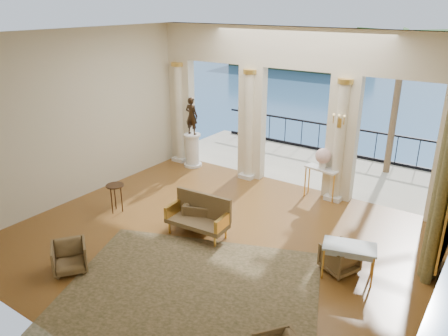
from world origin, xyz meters
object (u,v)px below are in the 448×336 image
Objects in this scene: game_table at (350,249)px; statue at (192,116)px; armchair_d at (200,212)px; settee at (200,215)px; console_table at (322,173)px; pedestal at (193,151)px; armchair_c at (340,257)px; side_table at (115,189)px; armchair_a at (69,256)px.

statue is at bearing 137.32° from game_table.
settee is at bearing -165.58° from armchair_d.
armchair_d is at bearing -109.10° from console_table.
pedestal reaches higher than console_table.
armchair_c is 0.57× the size of game_table.
armchair_d is 3.70m from game_table.
armchair_d is 0.59× the size of statue.
console_table reaches higher than side_table.
side_table is at bearing 169.44° from game_table.
side_table is at bearing -177.05° from settee.
armchair_d is at bearing 121.95° from settee.
settee is 1.25× the size of statue.
statue is 1.24× the size of console_table.
settee is 1.38× the size of pedestal.
game_table is 1.51× the size of side_table.
armchair_d is at bearing -48.91° from pedestal.
armchair_c is at bearing -50.83° from console_table.
armchair_d is at bearing 17.81° from armchair_a.
side_table reaches higher than armchair_d.
pedestal is at bearing 19.54° from armchair_d.
armchair_d is 0.63× the size of game_table.
armchair_c is 0.66× the size of console_table.
settee reaches higher than armchair_d.
pedestal is (-6.20, 3.05, 0.20)m from armchair_c.
armchair_d is at bearing -63.82° from armchair_c.
game_table is (4.68, 2.99, 0.29)m from armchair_a.
armchair_c is 0.43× the size of settee.
pedestal is at bearing 137.32° from game_table.
game_table is 7.13m from pedestal.
game_table is at bearing -26.14° from pedestal.
game_table is 1.16× the size of console_table.
armchair_c is at bearing -26.21° from pedestal.
armchair_a is at bearing -118.88° from settee.
settee is at bearing 6.97° from side_table.
armchair_d is 4.13m from pedestal.
armchair_a is 1.05× the size of armchair_c.
statue is 1.62× the size of side_table.
armchair_d is 0.65× the size of pedestal.
game_table is at bearing 150.85° from statue.
armchair_c is 3.49m from armchair_d.
console_table reaches higher than armchair_d.
side_table is at bearing 94.27° from statue.
settee is 4.56m from pedestal.
console_table reaches higher than armchair_c.
side_table is (-5.72, -0.71, 0.32)m from armchair_c.
pedestal reaches higher than armchair_d.
armchair_d is 0.73× the size of console_table.
armchair_c is 0.86× the size of side_table.
side_table reaches higher than armchair_a.
armchair_a is 5.43m from armchair_c.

